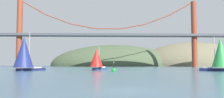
{
  "coord_description": "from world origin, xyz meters",
  "views": [
    {
      "loc": [
        -1.68,
        -17.6,
        2.16
      ],
      "look_at": [
        0.0,
        32.61,
        5.3
      ],
      "focal_mm": 35.61,
      "sensor_mm": 36.0,
      "label": 1
    }
  ],
  "objects_px": {
    "sailboat_green_sail": "(220,53)",
    "sailboat_red_spinnaker": "(97,59)",
    "channel_buoy": "(114,70)",
    "sailboat_navy_sail": "(24,53)"
  },
  "relations": [
    {
      "from": "sailboat_red_spinnaker",
      "to": "channel_buoy",
      "type": "bearing_deg",
      "value": -64.96
    },
    {
      "from": "channel_buoy",
      "to": "sailboat_navy_sail",
      "type": "bearing_deg",
      "value": 167.6
    },
    {
      "from": "sailboat_green_sail",
      "to": "sailboat_navy_sail",
      "type": "bearing_deg",
      "value": 175.15
    },
    {
      "from": "sailboat_green_sail",
      "to": "sailboat_red_spinnaker",
      "type": "height_order",
      "value": "sailboat_green_sail"
    },
    {
      "from": "sailboat_red_spinnaker",
      "to": "channel_buoy",
      "type": "xyz_separation_m",
      "value": [
        4.55,
        -9.73,
        -2.99
      ]
    },
    {
      "from": "sailboat_green_sail",
      "to": "sailboat_navy_sail",
      "type": "xyz_separation_m",
      "value": [
        -51.54,
        4.37,
        0.21
      ]
    },
    {
      "from": "sailboat_green_sail",
      "to": "channel_buoy",
      "type": "distance_m",
      "value": 27.89
    },
    {
      "from": "sailboat_green_sail",
      "to": "sailboat_red_spinnaker",
      "type": "distance_m",
      "value": 33.31
    },
    {
      "from": "channel_buoy",
      "to": "sailboat_green_sail",
      "type": "bearing_deg",
      "value": 1.87
    },
    {
      "from": "sailboat_red_spinnaker",
      "to": "sailboat_green_sail",
      "type": "bearing_deg",
      "value": -15.38
    }
  ]
}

